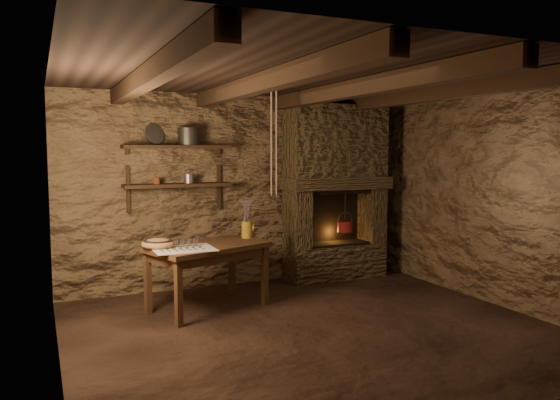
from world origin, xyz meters
name	(u,v)px	position (x,y,z in m)	size (l,w,h in m)	color
floor	(313,329)	(0.00, 0.00, 0.00)	(4.50, 4.50, 0.00)	black
back_wall	(241,190)	(0.00, 2.00, 1.20)	(4.50, 0.04, 2.40)	#483322
front_wall	(467,236)	(0.00, -2.00, 1.20)	(4.50, 0.04, 2.40)	#483322
left_wall	(55,217)	(-2.25, 0.00, 1.20)	(0.04, 4.00, 2.40)	#483322
right_wall	(494,197)	(2.25, 0.00, 1.20)	(0.04, 4.00, 2.40)	#483322
ceiling	(314,75)	(0.00, 0.00, 2.40)	(4.50, 4.00, 0.04)	black
beam_far_left	(150,76)	(-1.50, 0.00, 2.31)	(0.14, 3.95, 0.16)	black
beam_mid_left	(264,82)	(-0.50, 0.00, 2.31)	(0.14, 3.95, 0.16)	black
beam_mid_right	(360,88)	(0.50, 0.00, 2.31)	(0.14, 3.95, 0.16)	black
beam_far_right	(443,92)	(1.50, 0.00, 2.31)	(0.14, 3.95, 0.16)	black
shelf_lower	(177,185)	(-0.85, 1.84, 1.30)	(1.25, 0.30, 0.04)	black
shelf_upper	(177,147)	(-0.85, 1.84, 1.75)	(1.25, 0.30, 0.04)	black
hearth	(335,187)	(1.25, 1.77, 1.23)	(1.43, 0.51, 2.30)	#392D1C
work_table	(208,274)	(-0.72, 1.06, 0.38)	(1.41, 1.08, 0.71)	#342012
linen_cloth	(184,249)	(-1.03, 0.87, 0.71)	(0.61, 0.49, 0.01)	beige
pewter_cutlery_row	(184,248)	(-1.03, 0.85, 0.72)	(0.51, 0.20, 0.01)	gray
drinking_glasses	(183,243)	(-1.01, 0.99, 0.76)	(0.20, 0.06, 0.08)	silver
stoneware_jug	(247,222)	(-0.18, 1.29, 0.89)	(0.15, 0.15, 0.43)	#AE8421
wooden_bowl	(158,244)	(-1.25, 1.05, 0.75)	(0.34, 0.34, 0.12)	olive
iron_stockpot	(188,137)	(-0.71, 1.84, 1.86)	(0.25, 0.25, 0.18)	#302E2B
tin_pan	(154,134)	(-1.09, 1.94, 1.90)	(0.25, 0.25, 0.03)	gray
small_kettle	(189,179)	(-0.71, 1.84, 1.37)	(0.16, 0.12, 0.17)	gray
rusty_tin	(157,181)	(-1.09, 1.84, 1.36)	(0.08, 0.08, 0.08)	#602B13
red_pot	(345,226)	(1.38, 1.72, 0.70)	(0.25, 0.25, 0.54)	maroon
hanging_ropes	(274,142)	(0.05, 1.05, 1.80)	(0.08, 0.08, 1.20)	#CDB090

